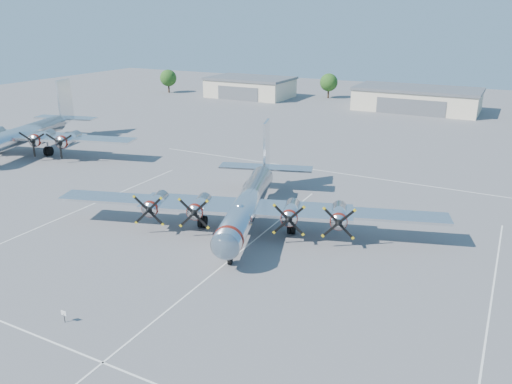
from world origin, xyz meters
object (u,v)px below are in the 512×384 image
at_px(main_bomber_b29, 250,224).
at_px(bomber_west, 31,151).
at_px(hangar_center, 417,99).
at_px(hangar_west, 250,87).
at_px(tree_west, 329,82).
at_px(tree_far_west, 168,78).
at_px(info_placard, 64,314).

xyz_separation_m(main_bomber_b29, bomber_west, (-47.03, 10.03, 0.00)).
bearing_deg(hangar_center, bomber_west, -125.57).
xyz_separation_m(hangar_west, hangar_center, (45.00, -0.00, -0.00)).
relative_size(tree_west, bomber_west, 0.17).
relative_size(tree_far_west, main_bomber_b29, 0.16).
xyz_separation_m(hangar_center, main_bomber_b29, (-2.45, -79.22, -2.71)).
height_order(tree_far_west, info_placard, tree_far_west).
height_order(main_bomber_b29, bomber_west, bomber_west).
relative_size(main_bomber_b29, info_placard, 42.12).
bearing_deg(bomber_west, tree_far_west, 92.38).
bearing_deg(hangar_center, main_bomber_b29, -91.77).
relative_size(hangar_center, tree_west, 4.31).
relative_size(bomber_west, info_placard, 41.05).
bearing_deg(info_placard, tree_west, 98.82).
bearing_deg(tree_west, bomber_west, -107.59).
distance_m(hangar_center, tree_west, 26.30).
xyz_separation_m(hangar_center, tree_west, (-25.00, 8.04, 1.51)).
xyz_separation_m(hangar_center, tree_far_west, (-70.00, -3.96, 1.51)).
bearing_deg(hangar_west, info_placard, -68.93).
distance_m(hangar_west, bomber_west, 69.39).
relative_size(tree_far_west, info_placard, 6.90).
distance_m(hangar_center, info_placard, 102.02).
bearing_deg(hangar_center, tree_west, 162.18).
xyz_separation_m(hangar_west, main_bomber_b29, (42.55, -79.22, -2.71)).
relative_size(hangar_center, main_bomber_b29, 0.71).
relative_size(hangar_center, bomber_west, 0.72).
distance_m(hangar_center, main_bomber_b29, 79.31).
distance_m(hangar_west, tree_west, 21.61).
xyz_separation_m(hangar_center, info_placard, (-5.77, -101.83, -2.04)).
height_order(tree_west, info_placard, tree_west).
relative_size(hangar_west, bomber_west, 0.57).
relative_size(tree_far_west, tree_west, 1.00).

